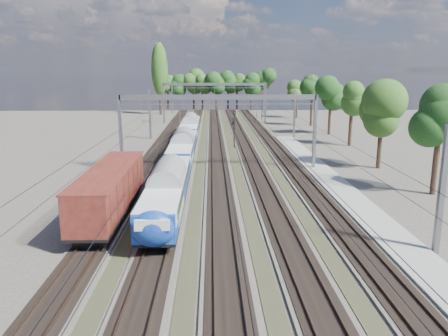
{
  "coord_description": "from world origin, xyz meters",
  "views": [
    {
      "loc": [
        -0.84,
        -21.3,
        11.78
      ],
      "look_at": [
        0.34,
        18.64,
        2.8
      ],
      "focal_mm": 35.0,
      "sensor_mm": 36.0,
      "label": 1
    }
  ],
  "objects_px": {
    "freight_boxcar": "(110,189)",
    "signal_far": "(262,103)",
    "signal_near": "(234,124)",
    "worker": "(233,122)",
    "emu_train": "(183,144)"
  },
  "relations": [
    {
      "from": "freight_boxcar",
      "to": "worker",
      "type": "distance_m",
      "value": 61.3
    },
    {
      "from": "freight_boxcar",
      "to": "worker",
      "type": "bearing_deg",
      "value": 77.83
    },
    {
      "from": "freight_boxcar",
      "to": "signal_far",
      "type": "distance_m",
      "value": 74.62
    },
    {
      "from": "freight_boxcar",
      "to": "worker",
      "type": "relative_size",
      "value": 8.74
    },
    {
      "from": "emu_train",
      "to": "freight_boxcar",
      "type": "height_order",
      "value": "emu_train"
    },
    {
      "from": "signal_near",
      "to": "signal_far",
      "type": "xyz_separation_m",
      "value": [
        8.8,
        39.31,
        0.27
      ]
    },
    {
      "from": "freight_boxcar",
      "to": "signal_far",
      "type": "xyz_separation_m",
      "value": [
        20.51,
        71.73,
        1.62
      ]
    },
    {
      "from": "worker",
      "to": "signal_far",
      "type": "height_order",
      "value": "signal_far"
    },
    {
      "from": "emu_train",
      "to": "worker",
      "type": "distance_m",
      "value": 39.57
    },
    {
      "from": "emu_train",
      "to": "signal_near",
      "type": "height_order",
      "value": "signal_near"
    },
    {
      "from": "emu_train",
      "to": "worker",
      "type": "relative_size",
      "value": 34.72
    },
    {
      "from": "worker",
      "to": "freight_boxcar",
      "type": "bearing_deg",
      "value": 150.65
    },
    {
      "from": "worker",
      "to": "signal_far",
      "type": "relative_size",
      "value": 0.28
    },
    {
      "from": "freight_boxcar",
      "to": "signal_far",
      "type": "height_order",
      "value": "signal_far"
    },
    {
      "from": "signal_far",
      "to": "worker",
      "type": "bearing_deg",
      "value": -130.1
    }
  ]
}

